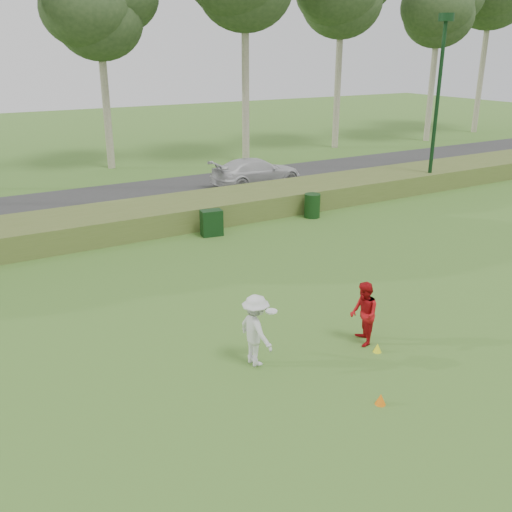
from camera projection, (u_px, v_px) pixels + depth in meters
ground at (344, 362)px, 12.93m from camera, size 120.00×120.00×0.00m
reed_strip at (155, 216)px, 22.52m from camera, size 80.00×3.00×0.90m
park_road at (117, 199)px, 26.72m from camera, size 80.00×6.00×0.06m
lamp_post at (440, 73)px, 26.53m from camera, size 0.70×0.70×8.18m
tree_4 at (98, 10)px, 30.81m from camera, size 6.24×6.24×11.50m
tree_7 at (440, 8)px, 40.48m from camera, size 6.50×6.50×12.50m
player_white at (256, 330)px, 12.60m from camera, size 0.88×1.12×1.66m
player_red at (364, 314)px, 13.49m from camera, size 0.85×0.94×1.57m
cone_orange at (381, 399)px, 11.36m from camera, size 0.22×0.22×0.24m
cone_yellow at (377, 348)px, 13.32m from camera, size 0.20×0.20×0.22m
utility_cabinet at (212, 223)px, 21.49m from camera, size 0.85×0.60×0.99m
trash_bin at (312, 206)px, 23.81m from camera, size 0.67×0.67×1.00m
car_right at (257, 172)px, 29.02m from camera, size 4.77×1.94×1.38m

